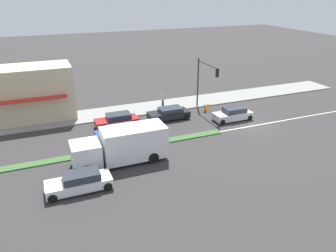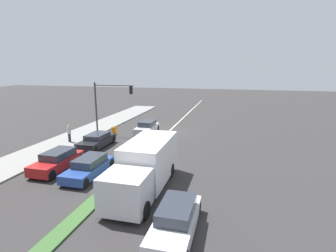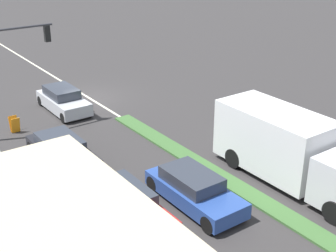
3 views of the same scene
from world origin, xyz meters
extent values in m
plane|color=#333030|center=(0.00, 18.00, 0.00)|extent=(160.00, 160.00, 0.00)
cube|color=beige|center=(0.00, 0.00, 0.00)|extent=(0.16, 60.00, 0.01)
cylinder|color=#333338|center=(7.55, 2.60, 2.92)|extent=(0.18, 0.18, 5.60)
cylinder|color=#333338|center=(5.30, 2.60, 5.42)|extent=(4.50, 0.12, 0.12)
cube|color=black|center=(3.35, 2.60, 4.97)|extent=(0.28, 0.24, 0.84)
sphere|color=red|center=(3.35, 2.47, 5.24)|extent=(0.18, 0.18, 0.18)
sphere|color=gold|center=(3.35, 2.47, 4.97)|extent=(0.18, 0.18, 0.18)
sphere|color=green|center=(3.35, 2.47, 4.70)|extent=(0.18, 0.18, 0.18)
cylinder|color=#282D42|center=(8.32, 6.66, 0.53)|extent=(0.26, 0.26, 0.82)
cylinder|color=#B7B2A8|center=(8.32, 6.66, 1.27)|extent=(0.34, 0.34, 0.66)
sphere|color=tan|center=(8.32, 6.66, 1.71)|extent=(0.22, 0.22, 0.22)
cube|color=orange|center=(5.56, 2.27, 0.43)|extent=(0.45, 0.21, 0.84)
cube|color=orange|center=(5.56, 2.59, 0.43)|extent=(0.45, 0.21, 0.84)
cube|color=silver|center=(-2.20, 17.12, 1.22)|extent=(2.28, 2.20, 1.90)
cube|color=white|center=(-2.20, 13.27, 1.57)|extent=(2.40, 5.10, 2.60)
cylinder|color=black|center=(-3.28, 17.32, 0.45)|extent=(0.28, 0.90, 0.90)
cylinder|color=black|center=(-1.12, 17.32, 0.45)|extent=(0.28, 0.90, 0.90)
cylinder|color=black|center=(-3.28, 12.02, 0.45)|extent=(0.28, 0.90, 0.90)
cylinder|color=black|center=(-1.12, 12.02, 0.45)|extent=(0.28, 0.90, 0.90)
cube|color=#AD1E1E|center=(5.00, 12.95, 0.54)|extent=(1.76, 4.29, 0.69)
cube|color=#2D333D|center=(5.00, 12.74, 1.15)|extent=(1.49, 2.36, 0.51)
cylinder|color=black|center=(4.22, 14.64, 0.36)|extent=(0.22, 0.72, 0.72)
cylinder|color=black|center=(5.78, 14.64, 0.36)|extent=(0.22, 0.72, 0.72)
cylinder|color=black|center=(4.22, 11.27, 0.36)|extent=(0.22, 0.72, 0.72)
cylinder|color=black|center=(5.78, 11.27, 0.36)|extent=(0.22, 0.72, 0.72)
cube|color=#B7BABF|center=(2.20, 1.11, 0.51)|extent=(1.72, 4.13, 0.70)
cube|color=#2D333D|center=(2.20, 0.91, 1.12)|extent=(1.46, 2.27, 0.52)
cylinder|color=black|center=(1.44, 2.79, 0.30)|extent=(0.22, 0.60, 0.60)
cylinder|color=black|center=(2.96, 2.79, 0.30)|extent=(0.22, 0.60, 0.60)
cylinder|color=black|center=(1.44, -0.56, 0.30)|extent=(0.22, 0.60, 0.60)
cylinder|color=black|center=(2.96, -0.56, 0.30)|extent=(0.22, 0.60, 0.60)
cube|color=silver|center=(-5.00, 18.12, 0.50)|extent=(1.72, 4.50, 0.65)
cube|color=#2D333D|center=(-5.00, 17.89, 1.09)|extent=(1.46, 2.47, 0.54)
cylinder|color=black|center=(-4.24, 19.95, 0.32)|extent=(0.22, 0.63, 0.63)
cylinder|color=black|center=(-5.76, 16.28, 0.32)|extent=(0.22, 0.63, 0.63)
cylinder|color=black|center=(-4.24, 16.28, 0.32)|extent=(0.22, 0.63, 0.63)
cube|color=black|center=(5.00, 7.30, 0.52)|extent=(1.81, 4.38, 0.66)
cube|color=#2D333D|center=(5.00, 7.09, 1.06)|extent=(1.54, 2.41, 0.42)
cylinder|color=black|center=(4.20, 9.05, 0.34)|extent=(0.22, 0.68, 0.68)
cylinder|color=black|center=(5.80, 9.05, 0.34)|extent=(0.22, 0.68, 0.68)
cylinder|color=black|center=(4.20, 5.56, 0.34)|extent=(0.22, 0.68, 0.68)
cylinder|color=black|center=(5.80, 5.56, 0.34)|extent=(0.22, 0.68, 0.68)
cube|color=#284793|center=(2.20, 13.37, 0.49)|extent=(1.75, 4.38, 0.61)
cube|color=#2D333D|center=(2.20, 13.16, 1.05)|extent=(1.49, 2.41, 0.51)
cylinder|color=black|center=(1.42, 15.13, 0.34)|extent=(0.22, 0.68, 0.68)
cylinder|color=black|center=(2.98, 15.13, 0.34)|extent=(0.22, 0.68, 0.68)
cylinder|color=black|center=(1.42, 11.62, 0.34)|extent=(0.22, 0.68, 0.68)
cylinder|color=black|center=(2.98, 11.62, 0.34)|extent=(0.22, 0.68, 0.68)
camera|label=1|loc=(-25.21, 19.66, 13.12)|focal=35.00mm
camera|label=2|loc=(-7.28, 28.32, 7.34)|focal=28.00mm
camera|label=3|loc=(12.12, 25.47, 10.02)|focal=50.00mm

